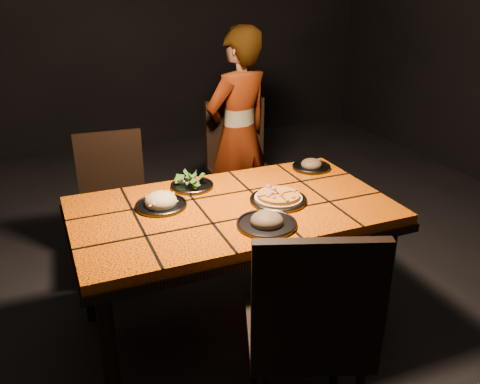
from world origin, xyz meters
name	(u,v)px	position (x,y,z in m)	size (l,w,h in m)	color
room_shell	(231,55)	(0.00, 0.00, 1.50)	(6.04, 7.04, 3.08)	black
dining_table	(232,220)	(0.00, 0.00, 0.67)	(1.62, 0.92, 0.75)	orange
chair_near	(310,327)	(-0.01, -0.83, 0.59)	(0.60, 0.60, 1.04)	black
chair_far_left	(114,196)	(-0.47, 0.85, 0.53)	(0.45, 0.45, 0.93)	black
chair_far_right	(240,160)	(0.49, 1.07, 0.57)	(0.47, 0.47, 0.99)	black
diner	(239,135)	(0.48, 1.07, 0.76)	(0.56, 0.37, 1.53)	brown
plate_pizza	(278,198)	(0.24, -0.05, 0.77)	(0.30, 0.30, 0.04)	#3B3B40
plate_pasta	(161,203)	(-0.34, 0.13, 0.77)	(0.26, 0.26, 0.09)	#3B3B40
plate_salad	(192,183)	(-0.12, 0.31, 0.78)	(0.24, 0.24, 0.07)	#3B3B40
plate_mushroom_a	(267,221)	(0.07, -0.27, 0.77)	(0.29, 0.29, 0.09)	#3B3B40
plate_mushroom_b	(311,165)	(0.64, 0.31, 0.77)	(0.23, 0.23, 0.08)	#3B3B40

